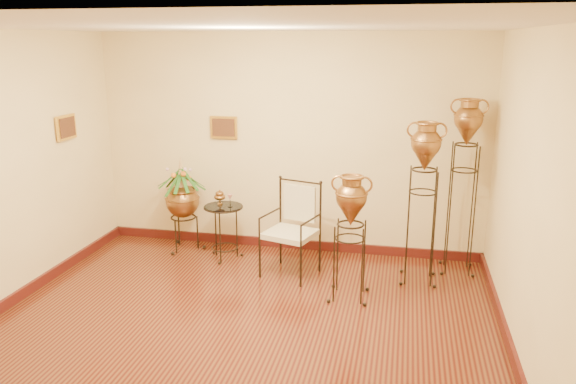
% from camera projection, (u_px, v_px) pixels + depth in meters
% --- Properties ---
extents(ground, '(5.00, 5.00, 0.00)m').
position_uv_depth(ground, '(232.00, 341.00, 5.19)').
color(ground, brown).
rests_on(ground, ground).
extents(room_shell, '(5.02, 5.02, 2.81)m').
position_uv_depth(room_shell, '(227.00, 157.00, 4.75)').
color(room_shell, '#F6E09E').
rests_on(room_shell, ground).
extents(amphora_tall, '(0.49, 0.49, 2.09)m').
position_uv_depth(amphora_tall, '(463.00, 185.00, 6.51)').
color(amphora_tall, black).
rests_on(amphora_tall, ground).
extents(amphora_mid, '(0.55, 0.55, 1.87)m').
position_uv_depth(amphora_mid, '(422.00, 202.00, 6.27)').
color(amphora_mid, black).
rests_on(amphora_mid, ground).
extents(amphora_short, '(0.48, 0.48, 1.38)m').
position_uv_depth(amphora_short, '(350.00, 237.00, 5.91)').
color(amphora_short, black).
rests_on(amphora_short, ground).
extents(planter_urn, '(0.81, 0.81, 1.28)m').
position_uv_depth(planter_urn, '(182.00, 197.00, 7.31)').
color(planter_urn, black).
rests_on(planter_urn, ground).
extents(armchair, '(0.76, 0.73, 1.11)m').
position_uv_depth(armchair, '(290.00, 230.00, 6.53)').
color(armchair, black).
rests_on(armchair, ground).
extents(side_table, '(0.52, 0.52, 0.88)m').
position_uv_depth(side_table, '(224.00, 231.00, 7.08)').
color(side_table, black).
rests_on(side_table, ground).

